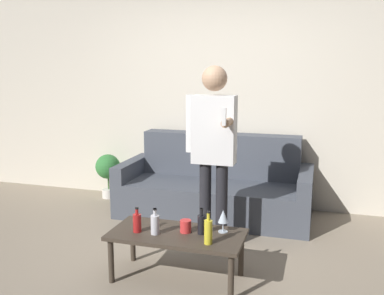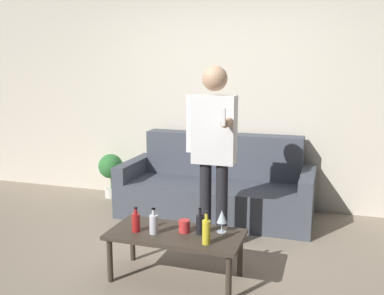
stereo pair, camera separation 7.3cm
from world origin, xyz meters
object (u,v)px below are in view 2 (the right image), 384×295
(bottle_orange, at_px, (154,224))
(person_standing_front, at_px, (214,142))
(coffee_table, at_px, (176,238))
(couch, at_px, (217,187))

(bottle_orange, relative_size, person_standing_front, 0.12)
(coffee_table, bearing_deg, person_standing_front, 79.24)
(coffee_table, height_order, bottle_orange, bottle_orange)
(bottle_orange, height_order, person_standing_front, person_standing_front)
(bottle_orange, xyz_separation_m, person_standing_front, (0.27, 0.71, 0.53))
(coffee_table, distance_m, person_standing_front, 0.92)
(couch, distance_m, coffee_table, 1.56)
(couch, height_order, person_standing_front, person_standing_front)
(couch, xyz_separation_m, person_standing_front, (0.20, -0.92, 0.68))
(couch, distance_m, person_standing_front, 1.16)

